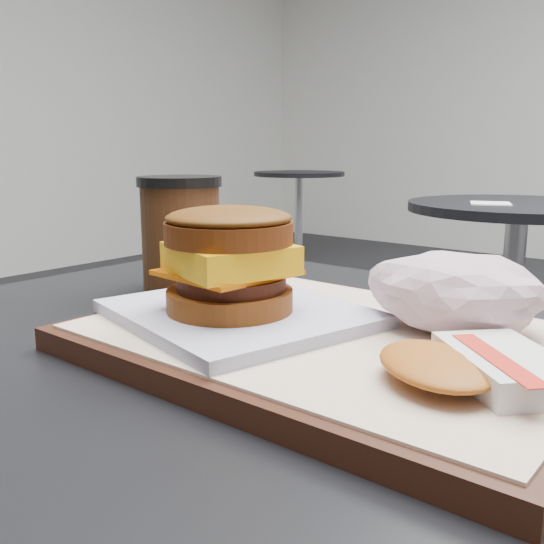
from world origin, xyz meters
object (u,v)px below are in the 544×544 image
(breakfast_sandwich, at_px, (232,273))
(hash_brown, at_px, (474,366))
(serving_tray, at_px, (336,343))
(neighbor_table, at_px, (514,263))
(crumpled_wrapper, at_px, (455,291))
(coffee_cup, at_px, (181,230))

(breakfast_sandwich, bearing_deg, hash_brown, -1.12)
(breakfast_sandwich, bearing_deg, serving_tray, 22.90)
(neighbor_table, bearing_deg, serving_tray, -76.88)
(serving_tray, height_order, crumpled_wrapper, crumpled_wrapper)
(breakfast_sandwich, bearing_deg, crumpled_wrapper, 32.37)
(serving_tray, relative_size, crumpled_wrapper, 2.83)
(coffee_cup, xyz_separation_m, neighbor_table, (-0.13, 1.57, -0.29))
(coffee_cup, relative_size, neighbor_table, 0.17)
(hash_brown, height_order, crumpled_wrapper, crumpled_wrapper)
(crumpled_wrapper, distance_m, neighbor_table, 1.68)
(serving_tray, distance_m, crumpled_wrapper, 0.10)
(hash_brown, distance_m, crumpled_wrapper, 0.11)
(coffee_cup, bearing_deg, serving_tray, -16.47)
(coffee_cup, height_order, neighbor_table, coffee_cup)
(crumpled_wrapper, relative_size, coffee_cup, 1.07)
(hash_brown, relative_size, coffee_cup, 1.07)
(breakfast_sandwich, height_order, neighbor_table, breakfast_sandwich)
(serving_tray, bearing_deg, coffee_cup, 163.53)
(breakfast_sandwich, height_order, coffee_cup, coffee_cup)
(serving_tray, bearing_deg, neighbor_table, 103.12)
(serving_tray, xyz_separation_m, coffee_cup, (-0.26, 0.08, 0.06))
(breakfast_sandwich, height_order, hash_brown, breakfast_sandwich)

